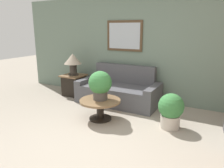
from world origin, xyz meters
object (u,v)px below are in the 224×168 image
Objects in this scene: couch_main at (119,91)px; table_lamp at (73,61)px; potted_plant_on_table at (100,84)px; coffee_table at (100,105)px; potted_plant_floor at (171,110)px; side_table at (74,85)px.

couch_main is 1.54m from table_lamp.
coffee_table is at bearing -73.04° from potted_plant_on_table.
potted_plant_floor is at bearing 10.90° from potted_plant_on_table.
potted_plant_floor is at bearing -28.70° from couch_main.
table_lamp is 1.86m from potted_plant_on_table.
table_lamp reaches higher than potted_plant_floor.
potted_plant_on_table is 0.88× the size of potted_plant_floor.
coffee_table is 1.38m from potted_plant_floor.
table_lamp is at bearing 0.00° from side_table.
potted_plant_floor reaches higher than side_table.
table_lamp is at bearing -179.57° from couch_main.
potted_plant_on_table is (-0.01, 0.02, 0.43)m from coffee_table.
table_lamp is (-1.38, -0.01, 0.67)m from couch_main.
coffee_table is 1.86m from side_table.
potted_plant_floor is (1.36, 0.26, -0.37)m from potted_plant_on_table.
potted_plant_on_table is at bearing -35.17° from table_lamp.
table_lamp reaches higher than coffee_table.
table_lamp reaches higher than potted_plant_on_table.
potted_plant_floor is (1.35, 0.28, 0.05)m from coffee_table.
coffee_table is 1.43× the size of table_lamp.
potted_plant_on_table is (1.51, -1.06, -0.23)m from table_lamp.
couch_main reaches higher than coffee_table.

